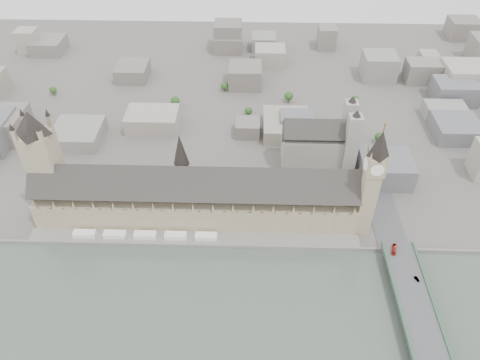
{
  "coord_description": "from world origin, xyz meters",
  "views": [
    {
      "loc": [
        45.25,
        -265.89,
        286.43
      ],
      "look_at": [
        36.39,
        39.44,
        25.41
      ],
      "focal_mm": 35.0,
      "sensor_mm": 36.0,
      "label": 1
    }
  ],
  "objects_px": {
    "car_silver": "(417,279)",
    "westminster_bridge": "(420,328)",
    "victoria_tower": "(43,159)",
    "elizabeth_tower": "(373,177)",
    "westminster_abbey": "(320,144)",
    "red_bus_north": "(394,249)",
    "palace_of_westminster": "(196,197)"
  },
  "relations": [
    {
      "from": "victoria_tower",
      "to": "westminster_bridge",
      "type": "height_order",
      "value": "victoria_tower"
    },
    {
      "from": "red_bus_north",
      "to": "car_silver",
      "type": "xyz_separation_m",
      "value": [
        10.57,
        -27.36,
        -0.73
      ]
    },
    {
      "from": "victoria_tower",
      "to": "car_silver",
      "type": "height_order",
      "value": "victoria_tower"
    },
    {
      "from": "palace_of_westminster",
      "to": "westminster_bridge",
      "type": "xyz_separation_m",
      "value": [
        162.0,
        -107.2,
        -17.58
      ]
    },
    {
      "from": "victoria_tower",
      "to": "car_silver",
      "type": "distance_m",
      "value": 302.99
    },
    {
      "from": "red_bus_north",
      "to": "westminster_abbey",
      "type": "bearing_deg",
      "value": 127.28
    },
    {
      "from": "car_silver",
      "to": "red_bus_north",
      "type": "bearing_deg",
      "value": 88.06
    },
    {
      "from": "elizabeth_tower",
      "to": "car_silver",
      "type": "xyz_separation_m",
      "value": [
        29.76,
        -58.76,
        -47.04
      ]
    },
    {
      "from": "car_silver",
      "to": "westminster_bridge",
      "type": "bearing_deg",
      "value": -121.97
    },
    {
      "from": "victoria_tower",
      "to": "westminster_abbey",
      "type": "xyz_separation_m",
      "value": [
        232.92,
        69.0,
        -30.12
      ]
    },
    {
      "from": "westminster_bridge",
      "to": "elizabeth_tower",
      "type": "bearing_deg",
      "value": 104.11
    },
    {
      "from": "victoria_tower",
      "to": "westminster_abbey",
      "type": "bearing_deg",
      "value": 16.5
    },
    {
      "from": "elizabeth_tower",
      "to": "victoria_tower",
      "type": "bearing_deg",
      "value": 176.04
    },
    {
      "from": "red_bus_north",
      "to": "palace_of_westminster",
      "type": "bearing_deg",
      "value": -179.39
    },
    {
      "from": "victoria_tower",
      "to": "elizabeth_tower",
      "type": "bearing_deg",
      "value": -3.96
    },
    {
      "from": "palace_of_westminster",
      "to": "victoria_tower",
      "type": "distance_m",
      "value": 126.41
    },
    {
      "from": "elizabeth_tower",
      "to": "victoria_tower",
      "type": "distance_m",
      "value": 260.64
    },
    {
      "from": "victoria_tower",
      "to": "westminster_abbey",
      "type": "distance_m",
      "value": 244.79
    },
    {
      "from": "westminster_abbey",
      "to": "car_silver",
      "type": "bearing_deg",
      "value": -68.7
    },
    {
      "from": "westminster_bridge",
      "to": "red_bus_north",
      "type": "xyz_separation_m",
      "value": [
        -4.81,
        64.11,
        6.64
      ]
    },
    {
      "from": "palace_of_westminster",
      "to": "westminster_abbey",
      "type": "distance_m",
      "value": 134.09
    },
    {
      "from": "elizabeth_tower",
      "to": "westminster_abbey",
      "type": "distance_m",
      "value": 96.91
    },
    {
      "from": "westminster_abbey",
      "to": "red_bus_north",
      "type": "relative_size",
      "value": 6.23
    },
    {
      "from": "elizabeth_tower",
      "to": "westminster_bridge",
      "type": "relative_size",
      "value": 0.33
    },
    {
      "from": "westminster_bridge",
      "to": "car_silver",
      "type": "xyz_separation_m",
      "value": [
        5.76,
        36.74,
        5.92
      ]
    },
    {
      "from": "palace_of_westminster",
      "to": "victoria_tower",
      "type": "height_order",
      "value": "victoria_tower"
    },
    {
      "from": "palace_of_westminster",
      "to": "westminster_bridge",
      "type": "bearing_deg",
      "value": -33.49
    },
    {
      "from": "westminster_bridge",
      "to": "westminster_abbey",
      "type": "height_order",
      "value": "westminster_abbey"
    },
    {
      "from": "palace_of_westminster",
      "to": "victoria_tower",
      "type": "bearing_deg",
      "value": 177.04
    },
    {
      "from": "victoria_tower",
      "to": "westminster_bridge",
      "type": "xyz_separation_m",
      "value": [
        284.0,
        -113.5,
        -50.08
      ]
    },
    {
      "from": "elizabeth_tower",
      "to": "victoria_tower",
      "type": "height_order",
      "value": "elizabeth_tower"
    },
    {
      "from": "palace_of_westminster",
      "to": "elizabeth_tower",
      "type": "bearing_deg",
      "value": -4.85
    }
  ]
}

